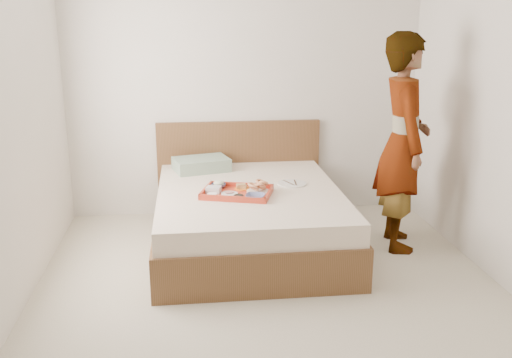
{
  "coord_description": "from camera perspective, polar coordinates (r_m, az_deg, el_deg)",
  "views": [
    {
      "loc": [
        -0.56,
        -3.71,
        1.97
      ],
      "look_at": [
        -0.02,
        0.9,
        0.65
      ],
      "focal_mm": 40.34,
      "sensor_mm": 36.0,
      "label": 1
    }
  ],
  "objects": [
    {
      "name": "ground",
      "position": [
        4.23,
        1.68,
        -11.85
      ],
      "size": [
        3.5,
        4.0,
        0.01
      ],
      "primitive_type": "cube",
      "color": "beige",
      "rests_on": "ground"
    },
    {
      "name": "wall_back",
      "position": [
        5.77,
        -1.14,
        9.22
      ],
      "size": [
        3.5,
        0.01,
        2.6
      ],
      "primitive_type": "cube",
      "color": "silver",
      "rests_on": "ground"
    },
    {
      "name": "wall_front",
      "position": [
        1.92,
        10.74,
        -4.89
      ],
      "size": [
        3.5,
        0.01,
        2.6
      ],
      "primitive_type": "cube",
      "color": "silver",
      "rests_on": "ground"
    },
    {
      "name": "bed",
      "position": [
        5.03,
        -0.7,
        -3.93
      ],
      "size": [
        1.65,
        2.0,
        0.53
      ],
      "primitive_type": "cube",
      "color": "brown",
      "rests_on": "ground"
    },
    {
      "name": "headboard",
      "position": [
        5.89,
        -1.7,
        1.18
      ],
      "size": [
        1.65,
        0.06,
        0.95
      ],
      "primitive_type": "cube",
      "color": "brown",
      "rests_on": "ground"
    },
    {
      "name": "pillow",
      "position": [
        5.56,
        -5.44,
        1.47
      ],
      "size": [
        0.58,
        0.46,
        0.12
      ],
      "primitive_type": "cube",
      "rotation": [
        0.0,
        0.0,
        0.26
      ],
      "color": "gray",
      "rests_on": "bed"
    },
    {
      "name": "tray",
      "position": [
        4.79,
        -1.89,
        -1.3
      ],
      "size": [
        0.65,
        0.55,
        0.05
      ],
      "primitive_type": "cube",
      "rotation": [
        0.0,
        0.0,
        -0.3
      ],
      "color": "#C24025",
      "rests_on": "bed"
    },
    {
      "name": "prawn_plate",
      "position": [
        4.82,
        0.21,
        -1.24
      ],
      "size": [
        0.24,
        0.24,
        0.01
      ],
      "primitive_type": "cylinder",
      "rotation": [
        0.0,
        0.0,
        -0.3
      ],
      "color": "white",
      "rests_on": "tray"
    },
    {
      "name": "navy_bowl_big",
      "position": [
        4.64,
        -0.07,
        -1.76
      ],
      "size": [
        0.2,
        0.2,
        0.04
      ],
      "primitive_type": "imported",
      "rotation": [
        0.0,
        0.0,
        -0.3
      ],
      "color": "#1B1C4C",
      "rests_on": "tray"
    },
    {
      "name": "sauce_dish",
      "position": [
        4.64,
        -1.72,
        -1.8
      ],
      "size": [
        0.1,
        0.1,
        0.03
      ],
      "primitive_type": "cylinder",
      "rotation": [
        0.0,
        0.0,
        -0.3
      ],
      "color": "black",
      "rests_on": "tray"
    },
    {
      "name": "meat_plate",
      "position": [
        4.77,
        -2.65,
        -1.46
      ],
      "size": [
        0.17,
        0.17,
        0.01
      ],
      "primitive_type": "cylinder",
      "rotation": [
        0.0,
        0.0,
        -0.3
      ],
      "color": "white",
      "rests_on": "tray"
    },
    {
      "name": "bread_plate",
      "position": [
        4.91,
        -1.35,
        -0.94
      ],
      "size": [
        0.17,
        0.17,
        0.01
      ],
      "primitive_type": "cylinder",
      "rotation": [
        0.0,
        0.0,
        -0.3
      ],
      "color": "orange",
      "rests_on": "tray"
    },
    {
      "name": "salad_bowl",
      "position": [
        4.95,
        -3.71,
        -0.65
      ],
      "size": [
        0.15,
        0.15,
        0.04
      ],
      "primitive_type": "imported",
      "rotation": [
        0.0,
        0.0,
        -0.3
      ],
      "color": "#1B1C4C",
      "rests_on": "tray"
    },
    {
      "name": "plastic_tub",
      "position": [
        4.82,
        -4.23,
        -1.05
      ],
      "size": [
        0.14,
        0.13,
        0.05
      ],
      "primitive_type": "cube",
      "rotation": [
        0.0,
        0.0,
        -0.3
      ],
      "color": "silver",
      "rests_on": "tray"
    },
    {
      "name": "cheese_round",
      "position": [
        4.7,
        -4.36,
        -1.62
      ],
      "size": [
        0.1,
        0.1,
        0.03
      ],
      "primitive_type": "cylinder",
      "rotation": [
        0.0,
        0.0,
        -0.3
      ],
      "color": "white",
      "rests_on": "tray"
    },
    {
      "name": "dinner_plate",
      "position": [
        5.1,
        3.58,
        -0.46
      ],
      "size": [
        0.28,
        0.28,
        0.01
      ],
      "primitive_type": "cylinder",
      "rotation": [
        0.0,
        0.0,
        0.1
      ],
      "color": "white",
      "rests_on": "bed"
    },
    {
      "name": "person",
      "position": [
        5.06,
        14.36,
        3.48
      ],
      "size": [
        0.54,
        0.73,
        1.85
      ],
      "primitive_type": "imported",
      "rotation": [
        0.0,
        0.0,
        1.43
      ],
      "color": "white",
      "rests_on": "ground"
    }
  ]
}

